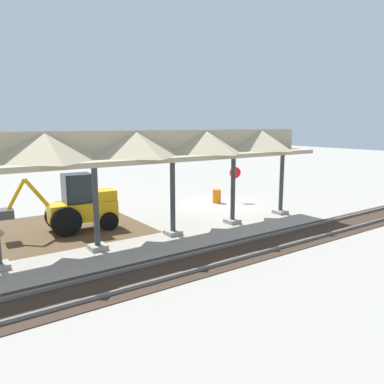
# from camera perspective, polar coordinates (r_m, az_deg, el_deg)

# --- Properties ---
(ground_plane) EXTENTS (120.00, 120.00, 0.00)m
(ground_plane) POSITION_cam_1_polar(r_m,az_deg,el_deg) (24.24, 4.17, -2.03)
(ground_plane) COLOR #9E998E
(dirt_work_zone) EXTENTS (10.37, 7.00, 0.01)m
(dirt_work_zone) POSITION_cam_1_polar(r_m,az_deg,el_deg) (19.66, -23.08, -5.74)
(dirt_work_zone) COLOR brown
(dirt_work_zone) RESTS_ON ground
(platform_canopy) EXTENTS (19.76, 3.20, 4.90)m
(platform_canopy) POSITION_cam_1_polar(r_m,az_deg,el_deg) (16.22, -8.63, 6.71)
(platform_canopy) COLOR #9E998E
(platform_canopy) RESTS_ON ground
(rail_tracks) EXTENTS (60.00, 2.58, 0.15)m
(rail_tracks) POSITION_cam_1_polar(r_m,az_deg,el_deg) (19.21, 18.51, -5.73)
(rail_tracks) COLOR slate
(rail_tracks) RESTS_ON ground
(stop_sign) EXTENTS (0.69, 0.37, 2.34)m
(stop_sign) POSITION_cam_1_polar(r_m,az_deg,el_deg) (25.30, 6.58, 2.33)
(stop_sign) COLOR gray
(stop_sign) RESTS_ON ground
(backhoe) EXTENTS (5.34, 1.88, 2.82)m
(backhoe) POSITION_cam_1_polar(r_m,az_deg,el_deg) (19.02, -16.79, -1.95)
(backhoe) COLOR #EAB214
(backhoe) RESTS_ON ground
(traffic_barrel) EXTENTS (0.56, 0.56, 0.90)m
(traffic_barrel) POSITION_cam_1_polar(r_m,az_deg,el_deg) (24.93, 3.79, -0.63)
(traffic_barrel) COLOR orange
(traffic_barrel) RESTS_ON ground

